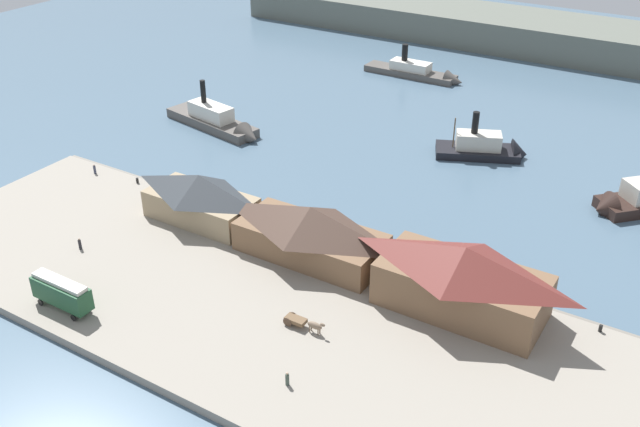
% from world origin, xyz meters
% --- Properties ---
extents(ground_plane, '(320.00, 320.00, 0.00)m').
position_xyz_m(ground_plane, '(0.00, 0.00, 0.00)').
color(ground_plane, slate).
extents(quay_promenade, '(110.00, 36.00, 1.20)m').
position_xyz_m(quay_promenade, '(0.00, -22.00, 0.60)').
color(quay_promenade, gray).
rests_on(quay_promenade, ground).
extents(seawall_edge, '(110.00, 0.80, 1.00)m').
position_xyz_m(seawall_edge, '(0.00, -3.60, 0.50)').
color(seawall_edge, slate).
rests_on(seawall_edge, ground).
extents(ferry_shed_east_terminal, '(17.23, 8.31, 7.53)m').
position_xyz_m(ferry_shed_east_terminal, '(-19.71, -9.25, 5.03)').
color(ferry_shed_east_terminal, '#998466').
rests_on(ferry_shed_east_terminal, quay_promenade).
extents(ferry_shed_west_terminal, '(21.23, 9.51, 7.76)m').
position_xyz_m(ferry_shed_west_terminal, '(-0.12, -9.15, 5.15)').
color(ferry_shed_west_terminal, brown).
rests_on(ferry_shed_west_terminal, quay_promenade).
extents(ferry_shed_central_terminal, '(20.91, 10.21, 9.09)m').
position_xyz_m(ferry_shed_central_terminal, '(22.37, -9.79, 5.82)').
color(ferry_shed_central_terminal, brown).
rests_on(ferry_shed_central_terminal, quay_promenade).
extents(street_tram, '(8.61, 2.57, 4.26)m').
position_xyz_m(street_tram, '(-19.92, -35.76, 3.69)').
color(street_tram, '#1E4C2D').
rests_on(street_tram, quay_promenade).
extents(horse_cart, '(5.54, 1.44, 1.87)m').
position_xyz_m(horse_cart, '(7.83, -23.37, 2.13)').
color(horse_cart, brown).
rests_on(horse_cart, quay_promenade).
extents(pedestrian_at_waters_edge, '(0.44, 0.44, 1.77)m').
position_xyz_m(pedestrian_at_waters_edge, '(-28.97, -25.05, 2.01)').
color(pedestrian_at_waters_edge, '#232328').
rests_on(pedestrian_at_waters_edge, quay_promenade).
extents(pedestrian_near_cart, '(0.43, 0.43, 1.75)m').
position_xyz_m(pedestrian_near_cart, '(11.63, -32.46, 2.00)').
color(pedestrian_near_cart, '#3D4C42').
rests_on(pedestrian_near_cart, quay_promenade).
extents(pedestrian_walking_east, '(0.43, 0.43, 1.73)m').
position_xyz_m(pedestrian_walking_east, '(-45.65, -6.78, 1.99)').
color(pedestrian_walking_east, '#33384C').
rests_on(pedestrian_walking_east, quay_promenade).
extents(mooring_post_east, '(0.44, 0.44, 0.90)m').
position_xyz_m(mooring_post_east, '(38.49, -5.11, 1.65)').
color(mooring_post_east, black).
rests_on(mooring_post_east, quay_promenade).
extents(mooring_post_center_east, '(0.44, 0.44, 0.90)m').
position_xyz_m(mooring_post_center_east, '(-36.88, -5.56, 1.65)').
color(mooring_post_center_east, black).
rests_on(mooring_post_center_east, quay_promenade).
extents(ferry_approaching_west, '(15.26, 15.56, 9.65)m').
position_xyz_m(ferry_approaching_west, '(35.74, 30.89, 1.69)').
color(ferry_approaching_west, black).
rests_on(ferry_approaching_west, ground).
extents(ferry_outer_harbor, '(17.49, 12.16, 10.57)m').
position_xyz_m(ferry_outer_harbor, '(8.65, 38.15, 1.50)').
color(ferry_outer_harbor, black).
rests_on(ferry_outer_harbor, ground).
extents(ferry_near_quay, '(24.76, 9.62, 10.90)m').
position_xyz_m(ferry_near_quay, '(-41.25, 21.82, 1.59)').
color(ferry_near_quay, '#514C47').
rests_on(ferry_near_quay, ground).
extents(ferry_moored_east, '(24.61, 5.16, 9.05)m').
position_xyz_m(ferry_moored_east, '(-20.52, 72.04, 1.26)').
color(ferry_moored_east, '#514C47').
rests_on(ferry_moored_east, ground).
extents(far_headland, '(180.00, 24.00, 8.00)m').
position_xyz_m(far_headland, '(0.00, 110.00, 4.00)').
color(far_headland, '#60665B').
rests_on(far_headland, ground).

